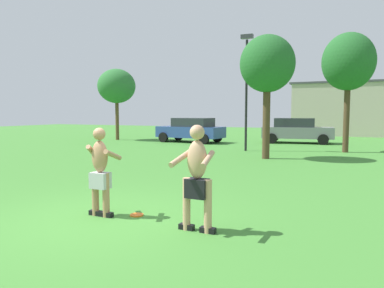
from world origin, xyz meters
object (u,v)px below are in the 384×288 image
player_near (197,175)px  tree_near_building (267,65)px  car_blue_near_post (191,130)px  frisbee (137,215)px  car_gray_far_end (297,130)px  tree_behind_players (117,86)px  lamp_post (246,80)px  player_in_gray (100,170)px  tree_right_field (348,63)px

player_near → tree_near_building: 10.26m
player_near → car_blue_near_post: player_near is taller
frisbee → car_gray_far_end: car_gray_far_end is taller
tree_behind_players → player_near: bearing=-50.7°
car_blue_near_post → tree_near_building: bearing=-45.1°
frisbee → car_blue_near_post: bearing=110.8°
lamp_post → tree_near_building: lamp_post is taller
tree_near_building → car_gray_far_end: bearing=89.7°
player_near → tree_near_building: (-1.06, 9.76, 2.96)m
player_in_gray → tree_near_building: 10.19m
tree_near_building → lamp_post: bearing=121.4°
car_blue_near_post → car_gray_far_end: same height
frisbee → tree_near_building: bearing=87.9°
player_in_gray → tree_right_field: (3.94, 13.69, 3.44)m
player_near → lamp_post: lamp_post is taller
tree_near_building → player_in_gray: bearing=-95.5°
player_near → player_in_gray: (-2.00, 0.08, -0.06)m
player_near → car_gray_far_end: 18.29m
tree_behind_players → lamp_post: bearing=-18.4°
frisbee → tree_behind_players: bearing=126.8°
frisbee → tree_right_field: bearing=76.0°
car_blue_near_post → tree_near_building: tree_near_building is taller
player_in_gray → lamp_post: 12.64m
player_near → tree_behind_players: size_ratio=0.35×
car_blue_near_post → tree_behind_players: 6.32m
frisbee → tree_near_building: tree_near_building is taller
tree_behind_players → tree_right_field: bearing=-7.9°
player_near → tree_right_field: size_ratio=0.31×
frisbee → car_blue_near_post: size_ratio=0.06×
lamp_post → tree_behind_players: lamp_post is taller
player_near → player_in_gray: bearing=177.8°
lamp_post → tree_behind_players: (-10.28, 3.41, 0.21)m
frisbee → lamp_post: size_ratio=0.04×
lamp_post → tree_near_building: bearing=-58.6°
player_near → tree_behind_players: bearing=129.3°
player_near → tree_near_building: size_ratio=0.34×
player_near → lamp_post: bearing=102.2°
player_near → tree_right_field: tree_right_field is taller
lamp_post → tree_behind_players: size_ratio=1.16×
car_gray_far_end → lamp_post: size_ratio=0.78×
lamp_post → tree_near_building: size_ratio=1.13×
player_near → frisbee: (-1.40, 0.37, -0.92)m
car_blue_near_post → lamp_post: lamp_post is taller
player_near → car_blue_near_post: 17.70m
player_in_gray → tree_behind_players: size_ratio=0.34×
player_in_gray → car_gray_far_end: bearing=86.9°
tree_right_field → tree_behind_players: 15.06m
tree_near_building → frisbee: bearing=-92.1°
lamp_post → tree_right_field: (4.62, 1.35, 0.78)m
player_in_gray → frisbee: 1.09m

